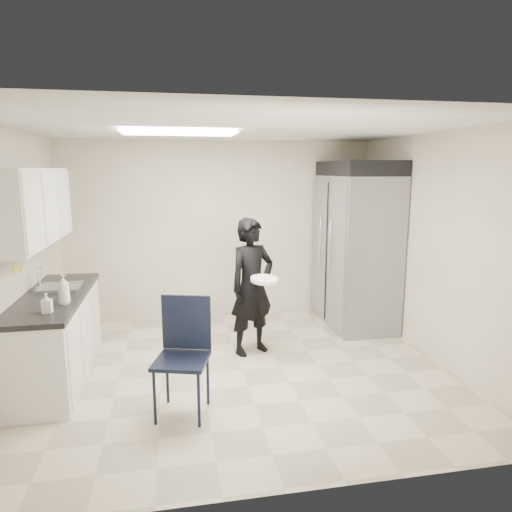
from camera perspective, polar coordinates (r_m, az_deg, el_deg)
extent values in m
plane|color=#BDB095|center=(5.21, -1.79, -14.03)|extent=(4.50, 4.50, 0.00)
plane|color=silver|center=(4.75, -1.99, 15.76)|extent=(4.50, 4.50, 0.00)
plane|color=beige|center=(6.77, -4.45, 3.22)|extent=(4.50, 0.00, 4.50)
plane|color=beige|center=(5.00, -28.27, -0.73)|extent=(0.00, 4.00, 4.00)
plane|color=beige|center=(5.61, 21.48, 0.92)|extent=(0.00, 4.00, 4.00)
cube|color=white|center=(5.09, -9.61, 14.94)|extent=(1.20, 0.60, 0.02)
cube|color=silver|center=(5.33, -23.68, -9.41)|extent=(0.60, 1.90, 0.86)
cube|color=black|center=(5.20, -24.05, -4.69)|extent=(0.64, 1.95, 0.05)
cube|color=gray|center=(5.43, -23.24, -4.15)|extent=(0.42, 0.40, 0.14)
cylinder|color=silver|center=(5.45, -25.41, -2.66)|extent=(0.02, 0.02, 0.24)
cube|color=silver|center=(5.08, -26.24, 5.59)|extent=(0.35, 1.80, 0.75)
cube|color=black|center=(6.22, -23.87, 4.63)|extent=(0.22, 0.30, 0.35)
cube|color=yellow|center=(5.11, -27.80, -1.39)|extent=(0.00, 0.12, 0.07)
cube|color=yellow|center=(5.31, -27.14, -1.37)|extent=(0.00, 0.12, 0.07)
cube|color=gray|center=(6.57, 12.36, 0.56)|extent=(0.80, 1.35, 2.10)
cube|color=black|center=(6.47, 12.77, 10.63)|extent=(0.80, 1.35, 0.20)
cube|color=black|center=(4.21, -9.31, -12.80)|extent=(0.56, 0.56, 1.03)
imported|color=black|center=(5.42, -0.51, -3.86)|extent=(0.71, 0.61, 1.63)
cylinder|color=silver|center=(5.19, 1.07, -2.97)|extent=(0.42, 0.42, 0.04)
imported|color=white|center=(4.75, -22.91, -3.86)|extent=(0.16, 0.16, 0.29)
imported|color=#A5A8B1|center=(4.54, -24.69, -5.36)|extent=(0.08, 0.08, 0.18)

